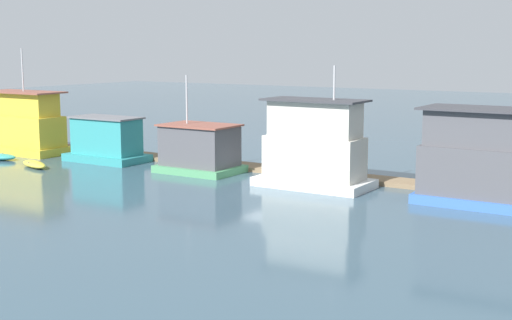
{
  "coord_description": "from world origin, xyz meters",
  "views": [
    {
      "loc": [
        23.64,
        -38.47,
        8.39
      ],
      "look_at": [
        0.0,
        -1.0,
        1.4
      ],
      "focal_mm": 50.0,
      "sensor_mm": 36.0,
      "label": 1
    }
  ],
  "objects_px": {
    "houseboat_teal": "(107,141)",
    "dinghy_yellow": "(34,164)",
    "houseboat_white": "(314,148)",
    "houseboat_blue": "(480,159)",
    "houseboat_green": "(200,149)",
    "houseboat_yellow": "(24,125)"
  },
  "relations": [
    {
      "from": "houseboat_white",
      "to": "houseboat_blue",
      "type": "distance_m",
      "value": 9.83
    },
    {
      "from": "houseboat_green",
      "to": "dinghy_yellow",
      "type": "xyz_separation_m",
      "value": [
        -11.09,
        -4.7,
        -1.34
      ]
    },
    {
      "from": "houseboat_yellow",
      "to": "houseboat_white",
      "type": "distance_m",
      "value": 26.16
    },
    {
      "from": "dinghy_yellow",
      "to": "houseboat_green",
      "type": "bearing_deg",
      "value": 22.98
    },
    {
      "from": "houseboat_yellow",
      "to": "houseboat_white",
      "type": "height_order",
      "value": "houseboat_yellow"
    },
    {
      "from": "houseboat_green",
      "to": "houseboat_white",
      "type": "bearing_deg",
      "value": -2.76
    },
    {
      "from": "houseboat_green",
      "to": "houseboat_white",
      "type": "xyz_separation_m",
      "value": [
        8.98,
        -0.43,
        0.8
      ]
    },
    {
      "from": "houseboat_white",
      "to": "dinghy_yellow",
      "type": "distance_m",
      "value": 20.63
    },
    {
      "from": "houseboat_teal",
      "to": "dinghy_yellow",
      "type": "height_order",
      "value": "houseboat_teal"
    },
    {
      "from": "houseboat_teal",
      "to": "houseboat_white",
      "type": "height_order",
      "value": "houseboat_white"
    },
    {
      "from": "houseboat_green",
      "to": "houseboat_blue",
      "type": "xyz_separation_m",
      "value": [
        18.79,
        0.02,
        0.88
      ]
    },
    {
      "from": "houseboat_teal",
      "to": "dinghy_yellow",
      "type": "relative_size",
      "value": 1.79
    },
    {
      "from": "houseboat_teal",
      "to": "houseboat_blue",
      "type": "height_order",
      "value": "houseboat_blue"
    },
    {
      "from": "houseboat_yellow",
      "to": "dinghy_yellow",
      "type": "relative_size",
      "value": 2.45
    },
    {
      "from": "houseboat_white",
      "to": "houseboat_teal",
      "type": "bearing_deg",
      "value": 178.13
    },
    {
      "from": "houseboat_teal",
      "to": "houseboat_green",
      "type": "relative_size",
      "value": 0.93
    },
    {
      "from": "houseboat_blue",
      "to": "houseboat_green",
      "type": "bearing_deg",
      "value": -179.93
    },
    {
      "from": "houseboat_white",
      "to": "houseboat_blue",
      "type": "bearing_deg",
      "value": 2.67
    },
    {
      "from": "houseboat_teal",
      "to": "houseboat_blue",
      "type": "relative_size",
      "value": 0.94
    },
    {
      "from": "houseboat_green",
      "to": "houseboat_blue",
      "type": "bearing_deg",
      "value": 0.07
    },
    {
      "from": "houseboat_white",
      "to": "houseboat_blue",
      "type": "xyz_separation_m",
      "value": [
        9.82,
        0.46,
        0.08
      ]
    },
    {
      "from": "houseboat_yellow",
      "to": "dinghy_yellow",
      "type": "distance_m",
      "value": 7.75
    }
  ]
}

